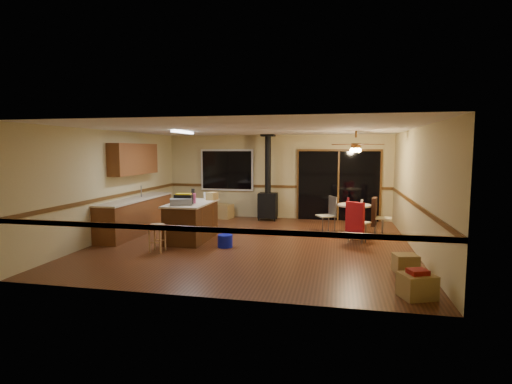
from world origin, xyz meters
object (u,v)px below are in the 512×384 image
(toolbox_black, at_px, (184,199))
(box_under_window, at_px, (223,211))
(chair_left, at_px, (330,210))
(box_corner_b, at_px, (405,263))
(blue_bucket, at_px, (225,241))
(box_corner_a, at_px, (417,286))
(chair_right, at_px, (375,212))
(wood_stove, at_px, (268,196))
(kitchen_island, at_px, (192,221))
(toolbox_grey, at_px, (181,202))
(dining_table, at_px, (354,214))
(bar_stool, at_px, (157,238))
(chair_near, at_px, (356,217))

(toolbox_black, relative_size, box_under_window, 0.73)
(chair_left, relative_size, box_corner_b, 1.40)
(blue_bucket, height_order, box_corner_a, box_corner_a)
(toolbox_black, xyz_separation_m, box_corner_b, (4.63, -1.30, -0.85))
(toolbox_black, xyz_separation_m, chair_right, (4.37, 1.75, -0.41))
(wood_stove, bearing_deg, blue_bucket, -95.21)
(kitchen_island, xyz_separation_m, toolbox_grey, (-0.07, -0.48, 0.52))
(dining_table, bearing_deg, box_corner_b, -75.30)
(kitchen_island, bearing_deg, toolbox_black, -99.62)
(toolbox_grey, height_order, dining_table, toolbox_grey)
(wood_stove, xyz_separation_m, blue_bucket, (-0.33, -3.57, -0.59))
(wood_stove, xyz_separation_m, box_under_window, (-1.43, 0.05, -0.51))
(chair_right, bearing_deg, box_corner_b, -85.14)
(bar_stool, height_order, box_under_window, bar_stool)
(chair_left, height_order, box_corner_a, chair_left)
(toolbox_grey, relative_size, box_corner_a, 1.03)
(toolbox_black, height_order, chair_near, toolbox_black)
(wood_stove, relative_size, box_under_window, 4.58)
(blue_bucket, relative_size, chair_left, 0.60)
(chair_right, relative_size, box_corner_b, 1.79)
(chair_right, bearing_deg, bar_stool, -150.60)
(dining_table, bearing_deg, wood_stove, 145.50)
(wood_stove, xyz_separation_m, bar_stool, (-1.61, -4.24, -0.44))
(kitchen_island, xyz_separation_m, blue_bucket, (0.97, -0.52, -0.32))
(wood_stove, distance_m, toolbox_grey, 3.79)
(kitchen_island, xyz_separation_m, bar_stool, (-0.31, -1.19, -0.16))
(kitchen_island, distance_m, bar_stool, 1.24)
(toolbox_grey, relative_size, chair_left, 0.88)
(kitchen_island, distance_m, toolbox_grey, 0.71)
(kitchen_island, height_order, blue_bucket, kitchen_island)
(chair_left, xyz_separation_m, box_corner_b, (1.39, -3.12, -0.43))
(toolbox_grey, bearing_deg, chair_left, 31.06)
(kitchen_island, height_order, wood_stove, wood_stove)
(chair_near, bearing_deg, toolbox_grey, -166.10)
(kitchen_island, distance_m, dining_table, 4.03)
(box_corner_b, bearing_deg, toolbox_grey, 165.97)
(toolbox_grey, bearing_deg, box_corner_a, -27.63)
(kitchen_island, distance_m, toolbox_black, 0.65)
(toolbox_black, xyz_separation_m, chair_left, (3.25, 1.82, -0.42))
(box_under_window, bearing_deg, box_corner_a, -52.05)
(box_under_window, bearing_deg, chair_near, -33.71)
(toolbox_grey, bearing_deg, wood_stove, 68.83)
(wood_stove, relative_size, box_corner_a, 5.45)
(kitchen_island, bearing_deg, chair_left, 24.94)
(kitchen_island, relative_size, box_corner_a, 3.63)
(chair_right, height_order, box_corner_a, chair_right)
(chair_near, bearing_deg, box_corner_b, -69.84)
(bar_stool, relative_size, chair_right, 0.84)
(blue_bucket, bearing_deg, bar_stool, -152.47)
(chair_left, distance_m, box_under_window, 3.71)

